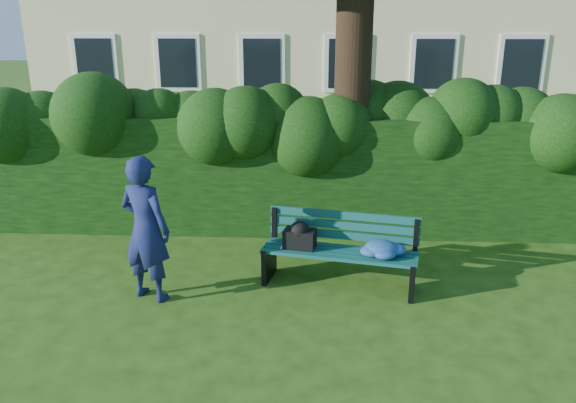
{
  "coord_description": "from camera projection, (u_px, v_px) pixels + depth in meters",
  "views": [
    {
      "loc": [
        0.34,
        -6.24,
        3.17
      ],
      "look_at": [
        0.0,
        0.6,
        0.95
      ],
      "focal_mm": 35.0,
      "sensor_mm": 36.0,
      "label": 1
    }
  ],
  "objects": [
    {
      "name": "ground",
      "position": [
        286.0,
        290.0,
        6.92
      ],
      "size": [
        80.0,
        80.0,
        0.0
      ],
      "primitive_type": "plane",
      "color": "#264811",
      "rests_on": "ground"
    },
    {
      "name": "man_reading",
      "position": [
        146.0,
        229.0,
        6.47
      ],
      "size": [
        0.75,
        0.63,
        1.74
      ],
      "primitive_type": "imported",
      "rotation": [
        0.0,
        0.0,
        2.75
      ],
      "color": "#171E51",
      "rests_on": "ground"
    },
    {
      "name": "park_bench",
      "position": [
        344.0,
        248.0,
        6.9
      ],
      "size": [
        1.97,
        0.93,
        0.89
      ],
      "rotation": [
        0.0,
        0.0,
        -0.21
      ],
      "color": "#0F4A4D",
      "rests_on": "ground"
    },
    {
      "name": "hedge",
      "position": [
        293.0,
        173.0,
        8.73
      ],
      "size": [
        10.0,
        1.0,
        1.8
      ],
      "color": "black",
      "rests_on": "ground"
    }
  ]
}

